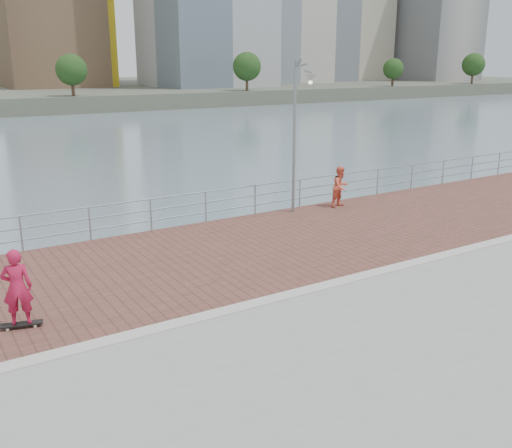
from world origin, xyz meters
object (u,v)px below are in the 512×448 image
guardrail (179,207)px  bystander (341,187)px  street_lamp (301,111)px  skateboarder (17,287)px

guardrail → bystander: size_ratio=24.60×
guardrail → street_lamp: street_lamp is taller
street_lamp → guardrail: bearing=168.7°
street_lamp → bystander: street_lamp is taller
skateboarder → guardrail: bearing=-123.7°
guardrail → bystander: bystander is taller
guardrail → street_lamp: bearing=-11.3°
street_lamp → skateboarder: (-10.62, -4.49, -2.87)m
guardrail → bystander: bearing=-7.4°
skateboarder → bystander: (12.64, 4.54, -0.13)m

